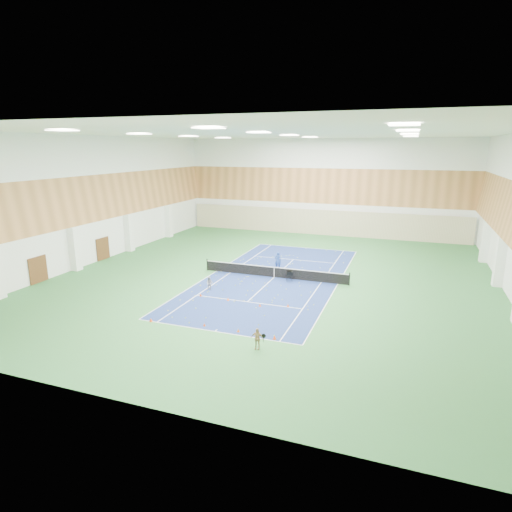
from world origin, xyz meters
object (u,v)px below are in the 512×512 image
(coach, at_px, (278,261))
(child_apron, at_px, (257,339))
(ball_cart, at_px, (289,276))
(tennis_net, at_px, (274,271))
(child_court, at_px, (210,283))

(coach, bearing_deg, child_apron, 91.07)
(child_apron, distance_m, ball_cart, 12.67)
(tennis_net, bearing_deg, coach, 100.34)
(child_apron, xyz_separation_m, ball_cart, (-1.68, 12.55, -0.18))
(tennis_net, bearing_deg, child_apron, -76.34)
(child_court, relative_size, child_apron, 0.87)
(child_apron, bearing_deg, coach, 99.17)
(tennis_net, distance_m, child_court, 6.17)
(child_court, distance_m, ball_cart, 6.81)
(tennis_net, height_order, child_court, tennis_net)
(coach, xyz_separation_m, child_apron, (3.67, -15.73, -0.20))
(tennis_net, height_order, ball_cart, tennis_net)
(tennis_net, distance_m, ball_cart, 1.64)
(coach, height_order, child_court, coach)
(tennis_net, bearing_deg, child_court, -127.79)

